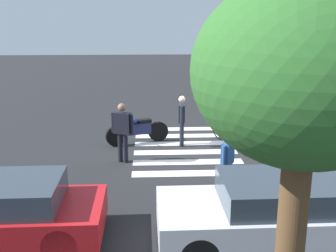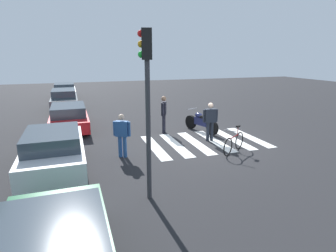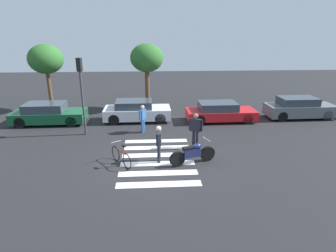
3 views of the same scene
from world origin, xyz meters
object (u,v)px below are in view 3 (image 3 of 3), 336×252
object	(u,v)px
pedestrian_bystander	(143,117)
officer_by_motorcycle	(196,128)
traffic_light_pole	(81,84)
officer_on_foot	(159,142)
leaning_bicycle	(121,157)
car_white_van	(137,111)
car_red_convertible	(220,112)
car_grey_coupe	(299,108)
car_green_compact	(48,114)
police_motorcycle	(193,154)

from	to	relation	value
pedestrian_bystander	officer_by_motorcycle	bearing A→B (deg)	-42.59
pedestrian_bystander	traffic_light_pole	size ratio (longest dim) A/B	0.38
officer_on_foot	traffic_light_pole	distance (m)	5.84
leaning_bicycle	car_white_van	bearing A→B (deg)	86.42
car_white_van	car_red_convertible	xyz separation A→B (m)	(5.37, -0.40, -0.05)
car_white_van	car_grey_coupe	distance (m)	10.81
officer_on_foot	officer_by_motorcycle	world-z (taller)	officer_by_motorcycle
officer_on_foot	car_red_convertible	xyz separation A→B (m)	(4.12, 5.82, -0.35)
officer_on_foot	car_green_compact	world-z (taller)	officer_on_foot
officer_on_foot	officer_by_motorcycle	bearing A→B (deg)	39.17
car_white_van	police_motorcycle	bearing A→B (deg)	-67.36
officer_on_foot	car_red_convertible	distance (m)	7.14
officer_by_motorcycle	car_white_van	world-z (taller)	officer_by_motorcycle
pedestrian_bystander	car_grey_coupe	world-z (taller)	pedestrian_bystander
police_motorcycle	traffic_light_pole	bearing A→B (deg)	143.39
officer_by_motorcycle	pedestrian_bystander	size ratio (longest dim) A/B	1.11
pedestrian_bystander	car_white_van	world-z (taller)	pedestrian_bystander
police_motorcycle	officer_by_motorcycle	bearing A→B (deg)	77.78
police_motorcycle	pedestrian_bystander	size ratio (longest dim) A/B	1.30
officer_by_motorcycle	car_white_van	distance (m)	5.65
car_red_convertible	traffic_light_pole	xyz separation A→B (m)	(-8.14, -2.03, 2.24)
car_white_van	car_grey_coupe	xyz separation A→B (m)	(10.81, -0.05, 0.03)
car_white_van	car_red_convertible	bearing A→B (deg)	-4.23
officer_by_motorcycle	car_green_compact	bearing A→B (deg)	152.63
leaning_bicycle	car_green_compact	size ratio (longest dim) A/B	0.32
car_white_van	officer_by_motorcycle	bearing A→B (deg)	-56.70
leaning_bicycle	officer_on_foot	world-z (taller)	officer_on_foot
police_motorcycle	car_red_convertible	world-z (taller)	car_red_convertible
officer_on_foot	car_white_van	distance (m)	6.35
car_grey_coupe	traffic_light_pole	size ratio (longest dim) A/B	1.05
police_motorcycle	car_grey_coupe	world-z (taller)	car_grey_coupe
officer_by_motorcycle	car_grey_coupe	bearing A→B (deg)	31.16
officer_by_motorcycle	car_green_compact	size ratio (longest dim) A/B	0.40
officer_by_motorcycle	police_motorcycle	bearing A→B (deg)	-102.22
leaning_bicycle	officer_by_motorcycle	world-z (taller)	officer_by_motorcycle
leaning_bicycle	police_motorcycle	bearing A→B (deg)	-1.43
pedestrian_bystander	officer_on_foot	bearing A→B (deg)	-78.63
pedestrian_bystander	car_red_convertible	size ratio (longest dim) A/B	0.36
car_red_convertible	car_grey_coupe	size ratio (longest dim) A/B	0.99
car_red_convertible	officer_by_motorcycle	bearing A→B (deg)	-117.77
officer_by_motorcycle	traffic_light_pole	distance (m)	6.55
pedestrian_bystander	car_white_van	xyz separation A→B (m)	(-0.45, 2.28, -0.25)
pedestrian_bystander	car_red_convertible	world-z (taller)	pedestrian_bystander
car_white_van	car_red_convertible	world-z (taller)	car_white_van
car_grey_coupe	traffic_light_pole	xyz separation A→B (m)	(-13.58, -2.38, 2.16)
officer_on_foot	car_red_convertible	world-z (taller)	officer_on_foot
police_motorcycle	car_grey_coupe	distance (m)	10.35
officer_on_foot	car_white_van	bearing A→B (deg)	101.31
car_grey_coupe	officer_by_motorcycle	bearing A→B (deg)	-148.84
car_white_van	car_grey_coupe	world-z (taller)	car_grey_coupe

